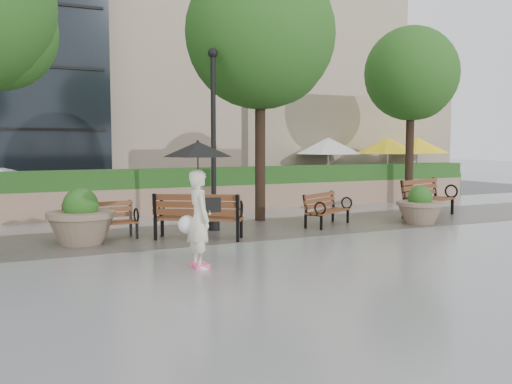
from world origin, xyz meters
name	(u,v)px	position (x,y,z in m)	size (l,w,h in m)	color
ground	(251,257)	(0.00, 0.00, 0.00)	(100.00, 100.00, 0.00)	gray
cobble_strip	(196,233)	(0.00, 3.00, 0.01)	(28.00, 3.20, 0.01)	#383330
hedge_wall	(149,192)	(0.00, 7.00, 0.66)	(24.00, 0.80, 1.35)	#957860
cafe_wall	(354,146)	(9.50, 10.00, 2.00)	(10.00, 0.60, 4.00)	tan
cafe_hedge	(377,187)	(9.00, 7.80, 0.45)	(8.00, 0.50, 0.90)	#1B4D19
asphalt_street	(120,202)	(0.00, 11.00, 0.00)	(40.00, 7.00, 0.00)	black
bldg_stone	(237,13)	(10.00, 23.00, 10.00)	(18.00, 10.00, 20.00)	tan
bench_1	(101,229)	(-2.17, 3.02, 0.25)	(1.58, 0.73, 0.83)	brown
bench_2	(199,226)	(-0.21, 2.21, 0.30)	(2.00, 1.66, 1.02)	brown
bench_3	(327,216)	(3.44, 2.70, 0.25)	(1.65, 1.30, 0.84)	brown
bench_4	(428,206)	(7.08, 2.98, 0.32)	(2.13, 1.44, 1.07)	brown
planter_left	(81,222)	(-2.63, 2.75, 0.47)	(1.42, 1.42, 1.19)	#7F6B56
planter_right	(420,209)	(5.84, 1.96, 0.40)	(1.21, 1.21, 1.01)	#7F6B56
lamppost	(214,151)	(0.56, 3.25, 1.93)	(0.28, 0.28, 4.36)	black
tree_1	(264,40)	(2.50, 4.41, 4.88)	(4.00, 4.00, 7.01)	black
tree_2	(413,78)	(9.02, 5.97, 4.35)	(3.32, 3.20, 6.07)	black
patio_umb_white	(328,146)	(7.38, 8.71, 1.99)	(2.50, 2.50, 2.30)	black
patio_umb_yellow_a	(388,146)	(9.78, 8.20, 1.99)	(2.50, 2.50, 2.30)	black
patio_umb_yellow_b	(418,146)	(11.67, 8.65, 1.99)	(2.50, 2.50, 2.30)	black
car_right	(6,190)	(-3.78, 9.92, 0.66)	(1.39, 4.00, 1.32)	silver
pedestrian	(198,192)	(-1.19, -0.45, 1.30)	(1.16, 1.16, 2.14)	#EDE7C8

